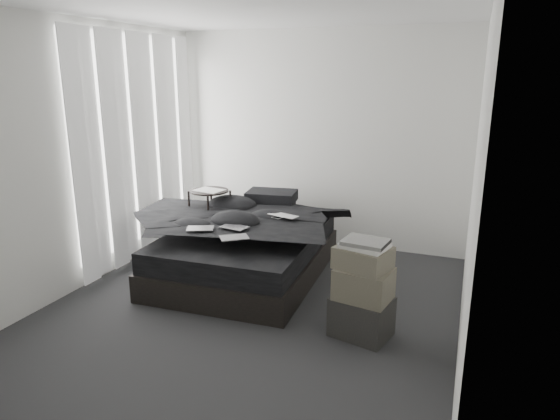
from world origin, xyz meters
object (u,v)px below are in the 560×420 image
(bed, at_px, (246,262))
(laptop, at_px, (280,210))
(side_stand, at_px, (211,225))
(box_lower, at_px, (361,316))

(bed, relative_size, laptop, 6.24)
(bed, bearing_deg, side_stand, 150.03)
(box_lower, bearing_deg, laptop, 139.82)
(laptop, height_order, box_lower, laptop)
(bed, distance_m, laptop, 0.70)
(side_stand, bearing_deg, bed, -27.61)
(bed, distance_m, box_lower, 1.65)
(side_stand, xyz_separation_m, box_lower, (2.01, -1.14, -0.23))
(side_stand, distance_m, box_lower, 2.32)
(laptop, bearing_deg, box_lower, -24.55)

